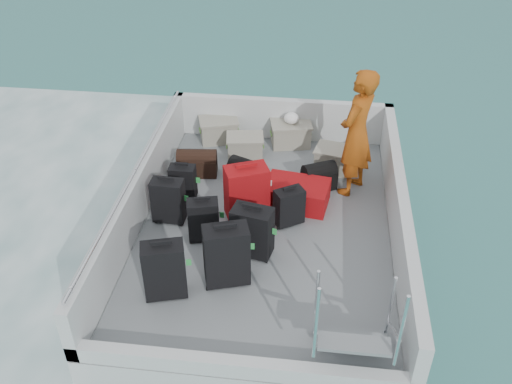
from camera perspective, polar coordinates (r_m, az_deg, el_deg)
ground at (r=8.15m, az=0.93°, el=-6.73°), size 160.00×160.00×0.00m
ferry_hull at (r=7.95m, az=0.95°, el=-5.12°), size 3.60×5.00×0.60m
deck at (r=7.76m, az=0.97°, el=-3.37°), size 3.30×4.70×0.02m
deck_fittings at (r=7.25m, az=3.45°, el=-2.78°), size 3.60×5.00×0.90m
suitcase_0 at (r=6.61m, az=-9.13°, el=-7.81°), size 0.53×0.39×0.74m
suitcase_1 at (r=7.73m, az=-8.76°, el=-0.92°), size 0.44×0.26×0.64m
suitcase_2 at (r=8.17m, az=-7.32°, el=0.91°), size 0.37×0.22×0.53m
suitcase_3 at (r=6.68m, az=-2.96°, el=-6.40°), size 0.59×0.45×0.79m
suitcase_4 at (r=7.38m, az=-5.28°, el=-2.84°), size 0.44×0.32×0.59m
suitcase_5 at (r=7.68m, az=-0.94°, el=-0.08°), size 0.65×0.53×0.78m
suitcase_6 at (r=7.09m, az=-0.38°, el=-4.03°), size 0.55×0.39×0.69m
suitcase_7 at (r=7.63m, az=3.32°, el=-1.54°), size 0.44×0.39×0.54m
suitcase_8 at (r=8.06m, az=4.12°, el=-0.19°), size 0.95×0.70×0.34m
duffel_0 at (r=8.74m, az=-5.90°, el=2.71°), size 0.63×0.36×0.32m
duffel_1 at (r=8.46m, az=-0.93°, el=1.71°), size 0.60×0.49×0.32m
duffel_2 at (r=8.43m, az=6.31°, el=1.35°), size 0.56×0.48×0.32m
crate_0 at (r=9.60m, az=-3.73°, el=6.14°), size 0.68×0.56×0.36m
crate_1 at (r=9.14m, az=-1.10°, el=4.51°), size 0.60×0.45×0.33m
crate_2 at (r=9.46m, az=3.49°, el=5.75°), size 0.69×0.54×0.37m
crate_3 at (r=8.86m, az=7.93°, el=3.16°), size 0.65×0.52×0.35m
yellow_bag at (r=9.00m, az=7.91°, el=3.22°), size 0.28×0.26×0.22m
white_bag at (r=9.33m, az=3.55°, el=7.22°), size 0.24×0.24×0.18m
passenger at (r=8.06m, az=10.03°, el=5.79°), size 0.73×0.82×1.88m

